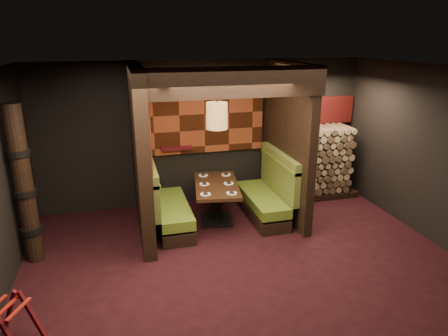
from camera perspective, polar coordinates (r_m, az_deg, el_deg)
floor at (r=6.08m, az=3.27°, el=-14.22°), size 6.50×5.50×0.02m
ceiling at (r=5.15m, az=3.85°, el=13.82°), size 6.50×5.50×0.02m
wall_back at (r=8.01m, az=-2.71°, el=5.04°), size 6.50×0.02×2.85m
wall_front at (r=3.24m, az=19.85°, el=-17.39°), size 6.50×0.02×2.85m
wall_right at (r=7.15m, az=29.19°, el=1.05°), size 0.02×5.50×2.85m
partition_left at (r=6.77m, az=-11.89°, el=2.18°), size 0.20×2.20×2.85m
partition_right at (r=7.42m, az=8.95°, el=3.77°), size 0.15×2.10×2.85m
header_beam at (r=5.83m, az=1.32°, el=12.10°), size 2.85×0.18×0.44m
tapa_back_panel at (r=7.88m, az=-2.85°, el=7.74°), size 2.40×0.06×1.55m
tapa_side_panel at (r=6.85m, az=-11.21°, el=6.07°), size 0.04×1.85×1.45m
lacquer_shelf at (r=7.86m, az=-6.79°, el=2.83°), size 0.60×0.12×0.07m
booth_bench_left at (r=7.14m, az=-8.24°, el=-5.50°), size 0.68×1.60×1.14m
booth_bench_right at (r=7.56m, az=6.16°, el=-4.02°), size 0.68×1.60×1.14m
dining_table at (r=7.25m, az=-1.06°, el=-4.04°), size 0.98×1.50×0.74m
place_settings at (r=7.16m, az=-1.07°, el=-2.22°), size 0.77×1.20×0.03m
pendant_lamp at (r=6.78m, az=-1.03°, el=7.48°), size 0.36×0.36×1.09m
luggage_rack at (r=5.17m, az=-28.32°, el=-18.91°), size 0.70×0.62×0.63m
totem_column at (r=6.47m, az=-26.63°, el=-2.42°), size 0.31×0.31×2.40m
firewood_stack at (r=8.59m, az=13.03°, el=0.82°), size 1.73×0.70×1.50m
mosaic_header at (r=8.63m, az=12.50°, el=8.00°), size 1.83×0.10×0.56m
bay_front_post at (r=7.69m, az=8.79°, el=4.28°), size 0.08×0.08×2.85m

